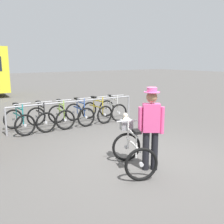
# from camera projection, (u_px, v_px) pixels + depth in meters

# --- Properties ---
(ground_plane) EXTENTS (80.00, 80.00, 0.00)m
(ground_plane) POSITION_uv_depth(u_px,v_px,m) (142.00, 158.00, 6.10)
(ground_plane) COLOR #514F4C
(bike_rack_rail) EXTENTS (4.61, 0.19, 0.88)m
(bike_rack_rail) POSITION_uv_depth(u_px,v_px,m) (75.00, 106.00, 8.98)
(bike_rack_rail) COLOR #99999E
(bike_rack_rail) RESTS_ON ground
(racked_bike_teal) EXTENTS (0.75, 1.17, 0.98)m
(racked_bike_teal) POSITION_uv_depth(u_px,v_px,m) (19.00, 121.00, 8.21)
(racked_bike_teal) COLOR black
(racked_bike_teal) RESTS_ON ground
(racked_bike_black) EXTENTS (0.69, 1.12, 0.97)m
(racked_bike_black) POSITION_uv_depth(u_px,v_px,m) (41.00, 118.00, 8.58)
(racked_bike_black) COLOR black
(racked_bike_black) RESTS_ON ground
(racked_bike_lime) EXTENTS (0.80, 1.17, 0.97)m
(racked_bike_lime) POSITION_uv_depth(u_px,v_px,m) (61.00, 116.00, 8.95)
(racked_bike_lime) COLOR black
(racked_bike_lime) RESTS_ON ground
(racked_bike_blue) EXTENTS (0.69, 1.11, 0.97)m
(racked_bike_blue) POSITION_uv_depth(u_px,v_px,m) (80.00, 114.00, 9.32)
(racked_bike_blue) COLOR black
(racked_bike_blue) RESTS_ON ground
(racked_bike_yellow) EXTENTS (0.73, 1.15, 0.97)m
(racked_bike_yellow) POSITION_uv_depth(u_px,v_px,m) (97.00, 111.00, 9.70)
(racked_bike_yellow) COLOR black
(racked_bike_yellow) RESTS_ON ground
(racked_bike_white) EXTENTS (0.79, 1.17, 0.97)m
(racked_bike_white) POSITION_uv_depth(u_px,v_px,m) (113.00, 109.00, 10.07)
(racked_bike_white) COLOR black
(racked_bike_white) RESTS_ON ground
(featured_bicycle) EXTENTS (1.01, 1.26, 1.09)m
(featured_bicycle) POSITION_uv_depth(u_px,v_px,m) (132.00, 146.00, 5.49)
(featured_bicycle) COLOR black
(featured_bicycle) RESTS_ON ground
(person_with_featured_bike) EXTENTS (0.46, 0.36, 1.72)m
(person_with_featured_bike) POSITION_uv_depth(u_px,v_px,m) (151.00, 126.00, 5.31)
(person_with_featured_bike) COLOR black
(person_with_featured_bike) RESTS_ON ground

